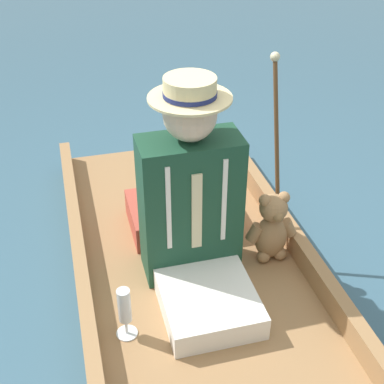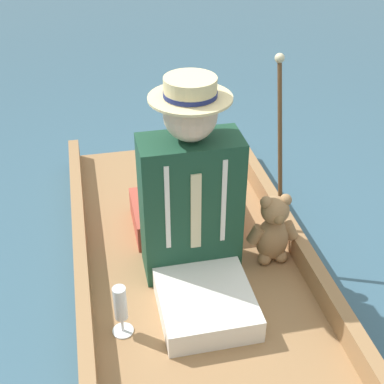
% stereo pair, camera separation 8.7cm
% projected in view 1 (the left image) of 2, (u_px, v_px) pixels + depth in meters
% --- Properties ---
extents(ground_plane, '(16.00, 16.00, 0.00)m').
position_uv_depth(ground_plane, '(196.00, 290.00, 2.52)').
color(ground_plane, '#385B70').
extents(punt_boat, '(1.08, 2.46, 0.22)m').
position_uv_depth(punt_boat, '(196.00, 280.00, 2.48)').
color(punt_boat, '#997047').
rests_on(punt_boat, ground_plane).
extents(seat_cushion, '(0.52, 0.37, 0.14)m').
position_uv_depth(seat_cushion, '(181.00, 213.00, 2.74)').
color(seat_cushion, '#B24738').
rests_on(seat_cushion, punt_boat).
extents(seated_person, '(0.43, 0.68, 0.93)m').
position_uv_depth(seated_person, '(194.00, 210.00, 2.27)').
color(seated_person, white).
rests_on(seated_person, punt_boat).
extents(teddy_bear, '(0.25, 0.15, 0.36)m').
position_uv_depth(teddy_bear, '(272.00, 228.00, 2.48)').
color(teddy_bear, '#9E754C').
rests_on(teddy_bear, punt_boat).
extents(wine_glass, '(0.09, 0.09, 0.24)m').
position_uv_depth(wine_glass, '(125.00, 308.00, 2.09)').
color(wine_glass, silver).
rests_on(wine_glass, punt_boat).
extents(walking_cane, '(0.04, 0.28, 0.91)m').
position_uv_depth(walking_cane, '(277.00, 141.00, 2.44)').
color(walking_cane, brown).
rests_on(walking_cane, punt_boat).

